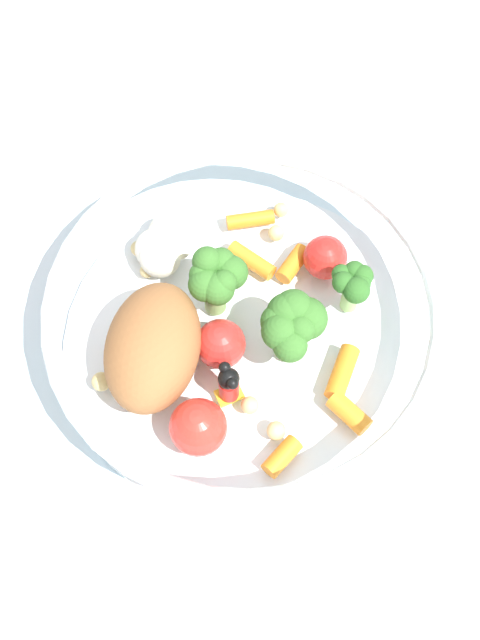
# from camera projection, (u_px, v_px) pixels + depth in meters

# --- Properties ---
(ground_plane) EXTENTS (2.40, 2.40, 0.00)m
(ground_plane) POSITION_uv_depth(u_px,v_px,m) (234.00, 357.00, 0.53)
(ground_plane) COLOR silver
(food_container) EXTENTS (0.24, 0.24, 0.06)m
(food_container) POSITION_uv_depth(u_px,v_px,m) (228.00, 319.00, 0.51)
(food_container) COLOR white
(food_container) RESTS_ON ground_plane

